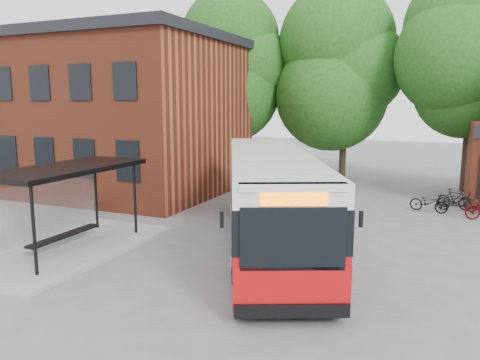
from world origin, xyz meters
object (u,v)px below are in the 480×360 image
at_px(bus_shelter, 70,209).
at_px(bicycle_2, 457,201).
at_px(bicycle_0, 429,202).
at_px(city_bus, 269,199).
at_px(bicycle_1, 455,199).

xyz_separation_m(bus_shelter, bicycle_2, (12.03, 11.51, -0.98)).
distance_m(bus_shelter, bicycle_0, 15.32).
bearing_deg(city_bus, bus_shelter, -173.76).
relative_size(bus_shelter, bicycle_2, 3.92).
bearing_deg(bus_shelter, bicycle_2, 43.73).
xyz_separation_m(bus_shelter, bicycle_1, (11.92, 11.90, -0.98)).
relative_size(bus_shelter, city_bus, 0.55).
relative_size(bicycle_0, bicycle_1, 1.07).
distance_m(city_bus, bicycle_2, 10.30).
height_order(bus_shelter, city_bus, city_bus).
height_order(city_bus, bicycle_0, city_bus).
height_order(bicycle_0, bicycle_1, bicycle_1).
relative_size(bus_shelter, bicycle_1, 4.50).
relative_size(bicycle_1, bicycle_2, 0.87).
bearing_deg(city_bus, bicycle_1, 29.85).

